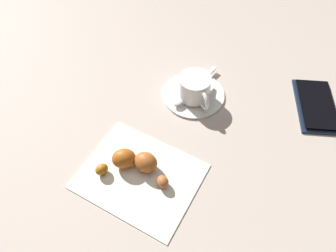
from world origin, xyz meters
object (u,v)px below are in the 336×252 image
object	(u,v)px
teaspoon	(189,92)
cell_phone	(316,105)
saucer	(194,94)
espresso_cup	(195,88)
croissant	(135,163)
napkin	(137,174)
sugar_packet	(208,95)

from	to	relation	value
teaspoon	cell_phone	bearing A→B (deg)	-61.78
cell_phone	saucer	bearing A→B (deg)	117.75
espresso_cup	saucer	bearing A→B (deg)	38.30
croissant	saucer	bearing A→B (deg)	2.51
saucer	espresso_cup	world-z (taller)	espresso_cup
espresso_cup	napkin	distance (m)	0.21
sugar_packet	croissant	bearing A→B (deg)	151.91
teaspoon	croissant	size ratio (longest dim) A/B	1.14
croissant	cell_phone	size ratio (longest dim) A/B	0.80
sugar_packet	cell_phone	distance (m)	0.22
espresso_cup	napkin	bearing A→B (deg)	-176.21
cell_phone	sugar_packet	bearing A→B (deg)	119.31
cell_phone	napkin	bearing A→B (deg)	148.69
espresso_cup	teaspoon	bearing A→B (deg)	88.24
sugar_packet	napkin	xyz separation A→B (m)	(-0.22, 0.01, -0.01)
teaspoon	croissant	world-z (taller)	croissant
napkin	teaspoon	bearing A→B (deg)	7.45
sugar_packet	cell_phone	bearing A→B (deg)	-83.46
napkin	croissant	world-z (taller)	croissant
saucer	sugar_packet	distance (m)	0.03
croissant	teaspoon	bearing A→B (deg)	4.86
espresso_cup	croissant	bearing A→B (deg)	-178.98
sugar_packet	napkin	bearing A→B (deg)	154.72
teaspoon	sugar_packet	distance (m)	0.04
teaspoon	napkin	bearing A→B (deg)	-172.55
napkin	cell_phone	size ratio (longest dim) A/B	1.25
espresso_cup	napkin	xyz separation A→B (m)	(-0.20, -0.01, -0.03)
teaspoon	croissant	bearing A→B (deg)	-175.14
sugar_packet	cell_phone	size ratio (longest dim) A/B	0.37
sugar_packet	napkin	distance (m)	0.22
croissant	cell_phone	bearing A→B (deg)	-33.25
saucer	espresso_cup	xyz separation A→B (m)	(-0.01, -0.01, 0.03)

